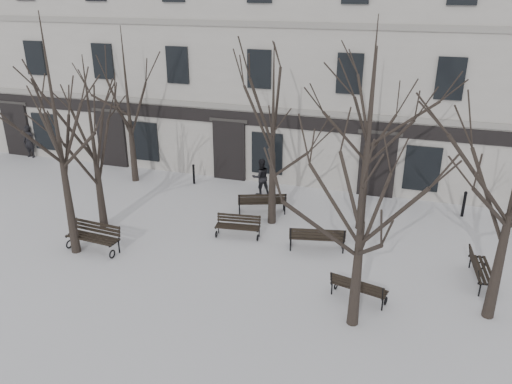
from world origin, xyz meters
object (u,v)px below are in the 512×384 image
at_px(bench_2, 358,287).
at_px(bench_3, 238,225).
at_px(bench_5, 480,269).
at_px(tree_1, 91,124).
at_px(bench_4, 262,202).
at_px(bench_1, 317,237).
at_px(tree_2, 367,165).
at_px(bench_0, 94,236).
at_px(tree_0, 54,112).

bearing_deg(bench_2, bench_3, -16.52).
distance_m(bench_2, bench_3, 5.62).
relative_size(bench_2, bench_5, 0.96).
xyz_separation_m(tree_1, bench_3, (5.38, 0.77, -3.69)).
bearing_deg(bench_5, bench_3, 80.59).
bearing_deg(bench_5, bench_4, 65.64).
bearing_deg(bench_1, tree_1, -7.69).
xyz_separation_m(tree_2, bench_0, (-9.43, 1.48, -4.22)).
height_order(bench_0, bench_2, bench_0).
distance_m(bench_3, bench_5, 8.46).
distance_m(bench_2, bench_4, 6.82).
bearing_deg(bench_2, bench_4, -34.03).
bearing_deg(bench_1, tree_0, 6.24).
bearing_deg(bench_1, bench_4, -52.44).
height_order(tree_1, bench_4, tree_1).
bearing_deg(bench_1, bench_5, 163.36).
bearing_deg(tree_2, bench_0, 171.08).
height_order(tree_0, bench_4, tree_0).
height_order(tree_0, tree_2, tree_0).
relative_size(tree_0, bench_3, 4.71).
bearing_deg(bench_2, tree_1, 2.44).
bearing_deg(tree_1, bench_1, 4.00).
distance_m(tree_0, bench_3, 7.52).
bearing_deg(tree_1, bench_2, -11.49).
relative_size(tree_0, bench_5, 4.42).
bearing_deg(tree_2, bench_3, 140.46).
relative_size(bench_0, bench_1, 0.99).
distance_m(tree_2, bench_4, 8.78).
height_order(bench_2, bench_3, bench_2).
bearing_deg(tree_0, bench_0, 29.47).
height_order(bench_0, bench_4, bench_0).
distance_m(tree_2, bench_2, 4.45).
height_order(bench_1, bench_3, bench_1).
height_order(tree_0, bench_2, tree_0).
xyz_separation_m(tree_1, bench_1, (8.44, 0.59, -3.61)).
xyz_separation_m(bench_2, bench_3, (-4.85, 2.85, -0.00)).
xyz_separation_m(tree_0, bench_4, (5.46, 5.06, -4.57)).
height_order(tree_0, bench_3, tree_0).
xyz_separation_m(tree_0, bench_5, (13.61, 2.20, -4.62)).
xyz_separation_m(tree_0, bench_1, (8.23, 2.66, -4.57)).
bearing_deg(tree_2, tree_1, 162.48).
distance_m(bench_0, bench_2, 9.44).
bearing_deg(bench_2, bench_5, -134.50).
relative_size(tree_2, bench_4, 3.64).
bearing_deg(bench_4, bench_1, 119.50).
height_order(tree_1, bench_3, tree_1).
distance_m(bench_1, bench_3, 3.07).
bearing_deg(tree_0, tree_1, 95.62).
distance_m(tree_2, bench_1, 5.96).
bearing_deg(tree_2, bench_2, 89.87).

